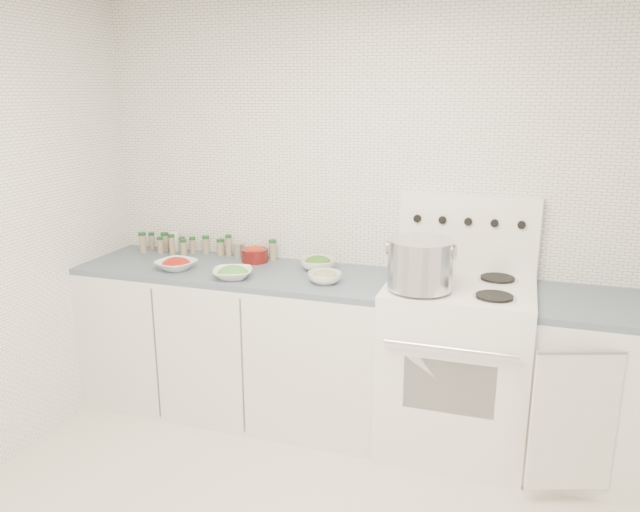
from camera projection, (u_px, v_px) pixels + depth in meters
The scene contains 13 objects.
room_walls at pixel (295, 198), 2.16m from camera, with size 3.54×3.04×2.52m.
counter_left at pixel (238, 340), 3.79m from camera, with size 1.85×0.62×0.90m.
stove at pixel (456, 361), 3.38m from camera, with size 0.76×0.70×1.36m.
counter_right at pixel (621, 391), 3.15m from camera, with size 0.89×0.76×0.90m.
stock_pot at pixel (421, 262), 3.13m from camera, with size 0.35×0.33×0.25m.
bowl_tomato at pixel (176, 264), 3.65m from camera, with size 0.27×0.27×0.07m.
bowl_snowpea at pixel (233, 273), 3.48m from camera, with size 0.28×0.28×0.07m.
bowl_broccoli at pixel (318, 263), 3.64m from camera, with size 0.27×0.27×0.08m.
bowl_zucchini at pixel (325, 277), 3.39m from camera, with size 0.24×0.24×0.07m.
bowl_pepper at pixel (255, 254), 3.81m from camera, with size 0.16×0.16×0.10m.
salt_canister at pixel (175, 242), 4.06m from camera, with size 0.06×0.06×0.12m, color white.
tin_can at pixel (239, 250), 3.91m from camera, with size 0.07×0.07×0.09m, color #B5AF99.
spice_cluster at pixel (191, 245), 3.98m from camera, with size 0.92×0.14×0.14m.
Camera 1 is at (0.74, -2.01, 1.92)m, focal length 35.00 mm.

